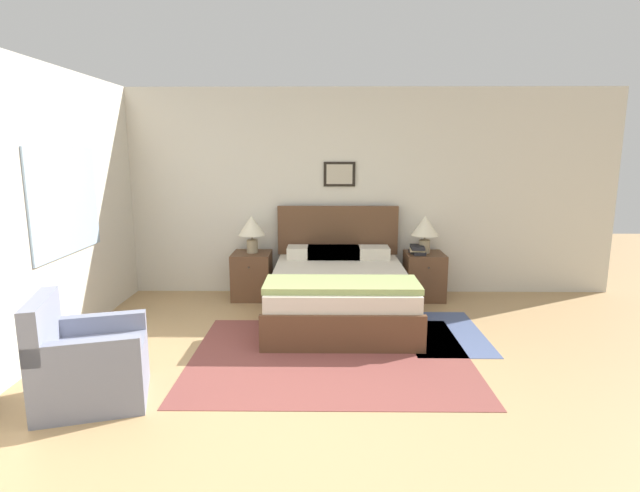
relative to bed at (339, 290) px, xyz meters
name	(u,v)px	position (x,y,z in m)	size (l,w,h in m)	color
ground_plane	(326,428)	(-0.15, -2.29, -0.30)	(16.00, 16.00, 0.00)	tan
wall_back	(326,193)	(-0.15, 1.04, 1.00)	(7.38, 0.09, 2.60)	beige
wall_left	(62,207)	(-2.67, -0.64, 1.00)	(0.08, 5.70, 2.60)	beige
area_rug_main	(330,356)	(-0.11, -1.11, -0.30)	(2.50, 1.93, 0.01)	brown
area_rug_bedside	(444,332)	(1.06, -0.50, -0.30)	(0.77, 1.30, 0.01)	#47567F
bed	(339,290)	(0.00, 0.00, 0.00)	(1.53, 2.00, 1.14)	brown
armchair	(87,365)	(-1.90, -1.94, -0.01)	(0.89, 0.84, 0.82)	gray
nightstand_near_window	(252,275)	(-1.08, 0.72, -0.01)	(0.47, 0.51, 0.58)	brown
nightstand_by_door	(424,276)	(1.08, 0.72, -0.01)	(0.47, 0.51, 0.58)	brown
table_lamp_near_window	(252,227)	(-1.07, 0.73, 0.59)	(0.33, 0.33, 0.47)	gray
table_lamp_by_door	(425,228)	(1.07, 0.73, 0.59)	(0.33, 0.33, 0.47)	gray
book_thick_bottom	(417,252)	(0.97, 0.67, 0.30)	(0.18, 0.27, 0.04)	#232328
book_hardcover_middle	(417,250)	(0.97, 0.67, 0.33)	(0.21, 0.22, 0.03)	beige
book_novel_upper	(417,247)	(0.97, 0.67, 0.36)	(0.17, 0.29, 0.04)	#232328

